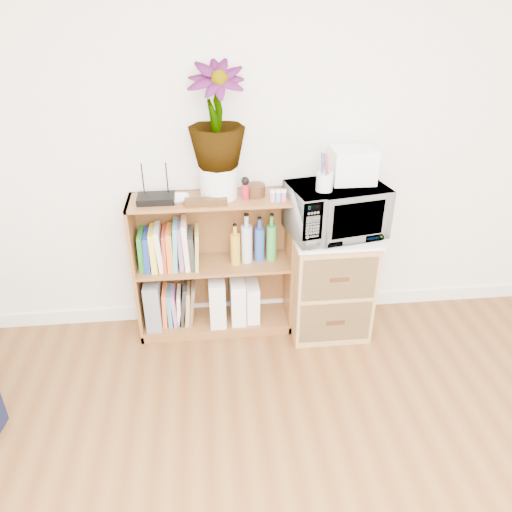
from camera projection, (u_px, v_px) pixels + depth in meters
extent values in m
cube|color=white|center=(264.00, 305.00, 3.58)|extent=(4.00, 0.02, 0.10)
cube|color=brown|center=(214.00, 266.00, 3.22)|extent=(1.00, 0.30, 0.95)
cube|color=#9E7542|center=(329.00, 282.00, 3.29)|extent=(0.50, 0.45, 0.70)
imported|color=silver|center=(336.00, 210.00, 3.02)|extent=(0.62, 0.48, 0.31)
cylinder|color=white|center=(324.00, 182.00, 2.85)|extent=(0.09, 0.09, 0.10)
cube|color=white|center=(352.00, 165.00, 2.96)|extent=(0.26, 0.21, 0.20)
cube|color=black|center=(156.00, 199.00, 2.93)|extent=(0.22, 0.15, 0.04)
imported|color=white|center=(178.00, 199.00, 2.94)|extent=(0.13, 0.13, 0.03)
cylinder|color=white|center=(219.00, 182.00, 2.97)|extent=(0.22, 0.22, 0.19)
imported|color=#2B6C2D|center=(216.00, 116.00, 2.78)|extent=(0.33, 0.33, 0.58)
cube|color=#34200E|center=(206.00, 202.00, 2.89)|extent=(0.25, 0.06, 0.04)
cylinder|color=#A41426|center=(245.00, 192.00, 2.95)|extent=(0.04, 0.04, 0.09)
cylinder|color=#391D0F|center=(255.00, 190.00, 3.01)|extent=(0.12, 0.12, 0.07)
cube|color=pink|center=(278.00, 197.00, 2.94)|extent=(0.10, 0.04, 0.05)
cube|color=slate|center=(154.00, 301.00, 3.30)|extent=(0.10, 0.26, 0.33)
cube|color=silver|center=(217.00, 298.00, 3.33)|extent=(0.10, 0.26, 0.33)
cube|color=white|center=(238.00, 298.00, 3.35)|extent=(0.10, 0.24, 0.30)
cube|color=white|center=(252.00, 300.00, 3.37)|extent=(0.08, 0.21, 0.27)
cube|color=#207825|center=(142.00, 250.00, 3.11)|extent=(0.03, 0.20, 0.24)
cube|color=navy|center=(148.00, 250.00, 3.11)|extent=(0.04, 0.20, 0.24)
cube|color=yellow|center=(154.00, 248.00, 3.11)|extent=(0.04, 0.20, 0.26)
cube|color=silver|center=(160.00, 247.00, 3.11)|extent=(0.05, 0.20, 0.28)
cube|color=#B6361F|center=(165.00, 248.00, 3.12)|extent=(0.03, 0.20, 0.25)
cube|color=orange|center=(170.00, 247.00, 3.12)|extent=(0.04, 0.20, 0.26)
cube|color=teal|center=(176.00, 244.00, 3.11)|extent=(0.04, 0.20, 0.30)
cube|color=#916598|center=(181.00, 245.00, 3.12)|extent=(0.03, 0.20, 0.29)
cube|color=beige|center=(186.00, 243.00, 3.12)|extent=(0.04, 0.20, 0.31)
cube|color=#2A2A2A|center=(192.00, 248.00, 3.14)|extent=(0.04, 0.20, 0.23)
cube|color=#A2A44C|center=(197.00, 247.00, 3.14)|extent=(0.04, 0.20, 0.25)
cylinder|color=gold|center=(235.00, 243.00, 3.16)|extent=(0.06, 0.06, 0.27)
cylinder|color=silver|center=(247.00, 239.00, 3.15)|extent=(0.07, 0.07, 0.32)
cylinder|color=#2447A8|center=(260.00, 241.00, 3.17)|extent=(0.06, 0.06, 0.29)
cylinder|color=green|center=(272.00, 239.00, 3.17)|extent=(0.06, 0.06, 0.31)
cube|color=orange|center=(165.00, 305.00, 3.33)|extent=(0.04, 0.19, 0.26)
cube|color=teal|center=(170.00, 305.00, 3.33)|extent=(0.03, 0.19, 0.24)
cube|color=#956496|center=(175.00, 305.00, 3.34)|extent=(0.04, 0.19, 0.24)
cube|color=beige|center=(179.00, 306.00, 3.34)|extent=(0.03, 0.19, 0.23)
cube|color=black|center=(183.00, 302.00, 3.33)|extent=(0.07, 0.19, 0.29)
cube|color=tan|center=(188.00, 304.00, 3.34)|extent=(0.05, 0.19, 0.25)
cube|color=brown|center=(192.00, 302.00, 3.34)|extent=(0.06, 0.19, 0.28)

